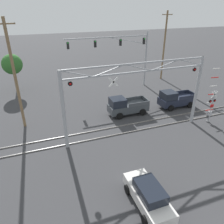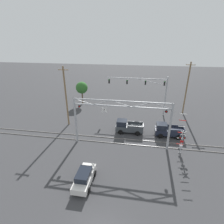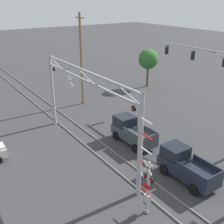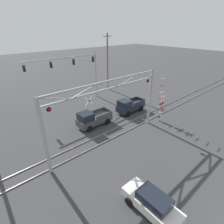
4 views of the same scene
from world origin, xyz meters
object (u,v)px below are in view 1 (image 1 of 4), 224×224
Objects in this scene: crossing_gantry at (137,90)px; utility_pole_left at (15,76)px; background_tree_beyond_span at (12,64)px; traffic_signal_span at (126,49)px; crossing_signal_mast at (211,106)px; utility_pole_right at (164,46)px; pickup_truck_following at (175,99)px; pickup_truck_lead at (126,106)px; sedan_waiting at (148,195)px.

utility_pole_left is at bearing 152.91° from crossing_gantry.
background_tree_beyond_span is at bearing 94.76° from utility_pole_left.
utility_pole_left reaches higher than traffic_signal_span.
utility_pole_right reaches higher than crossing_signal_mast.
background_tree_beyond_span is (-19.85, 17.35, 2.04)m from crossing_signal_mast.
crossing_gantry is 3.07× the size of pickup_truck_following.
pickup_truck_lead and pickup_truck_following have the same top height.
pickup_truck_lead is 12.99m from sedan_waiting.
background_tree_beyond_span reaches higher than sedan_waiting.
pickup_truck_following is 0.42× the size of utility_pole_left.
utility_pole_right reaches higher than crossing_gantry.
sedan_waiting is at bearing -71.54° from background_tree_beyond_span.
crossing_signal_mast is 0.57× the size of utility_pole_left.
background_tree_beyond_span is at bearing 174.94° from utility_pole_right.
utility_pole_left is 1.00× the size of utility_pole_right.
traffic_signal_span is 2.64× the size of pickup_truck_lead.
crossing_gantry reaches higher than pickup_truck_following.
sedan_waiting is at bearing -146.95° from crossing_signal_mast.
utility_pole_left is 24.21m from utility_pole_right.
traffic_signal_span is (-4.08, 13.38, 3.81)m from crossing_signal_mast.
pickup_truck_lead is at bearing -113.10° from traffic_signal_span.
crossing_gantry is 2.30× the size of crossing_signal_mast.
crossing_signal_mast is 1.31× the size of pickup_truck_lead.
utility_pole_left is at bearing -153.68° from traffic_signal_span.
crossing_gantry is 18.88m from utility_pole_right.
crossing_gantry is 9.54m from sedan_waiting.
pickup_truck_following is at bearing -113.38° from utility_pole_right.
crossing_gantry is at bearing -55.66° from background_tree_beyond_span.
traffic_signal_span is 10.39m from pickup_truck_lead.
traffic_signal_span is at bearing -14.12° from background_tree_beyond_span.
crossing_gantry is at bearing -27.09° from utility_pole_left.
crossing_gantry reaches higher than crossing_signal_mast.
utility_pole_right is (7.54, 1.90, -0.24)m from traffic_signal_span.
traffic_signal_span reaches higher than pickup_truck_lead.
utility_pole_left is 11.45m from background_tree_beyond_span.
pickup_truck_lead is at bearing -5.87° from utility_pole_left.
utility_pole_left is (-7.36, 13.56, 4.69)m from sedan_waiting.
traffic_signal_span is at bearing 66.90° from pickup_truck_lead.
pickup_truck_following is at bearing -2.06° from pickup_truck_lead.
sedan_waiting is (-3.07, -8.22, -3.73)m from crossing_gantry.
crossing_gantry is at bearing -100.62° from pickup_truck_lead.
crossing_gantry is 20.16m from background_tree_beyond_span.
utility_pole_left reaches higher than pickup_truck_following.
crossing_signal_mast reaches higher than pickup_truck_following.
utility_pole_right is 1.97× the size of background_tree_beyond_span.
traffic_signal_span is at bearing 70.83° from crossing_gantry.
sedan_waiting is 0.40× the size of utility_pole_left.
pickup_truck_lead is 1.02× the size of pickup_truck_following.
crossing_signal_mast is 1.11× the size of background_tree_beyond_span.
pickup_truck_following is 0.83× the size of background_tree_beyond_span.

